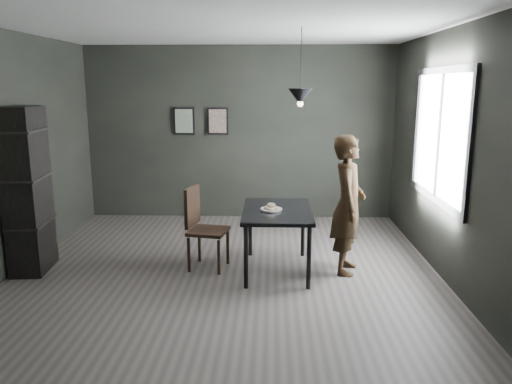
{
  "coord_description": "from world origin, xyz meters",
  "views": [
    {
      "loc": [
        0.54,
        -5.65,
        2.18
      ],
      "look_at": [
        0.35,
        0.05,
        0.95
      ],
      "focal_mm": 35.0,
      "sensor_mm": 36.0,
      "label": 1
    }
  ],
  "objects_px": {
    "white_plate": "(271,210)",
    "shelf_unit": "(27,191)",
    "wood_chair": "(201,222)",
    "cafe_table": "(277,216)",
    "pendant_lamp": "(300,96)",
    "woman": "(348,205)"
  },
  "relations": [
    {
      "from": "shelf_unit",
      "to": "white_plate",
      "type": "bearing_deg",
      "value": -5.49
    },
    {
      "from": "cafe_table",
      "to": "pendant_lamp",
      "type": "distance_m",
      "value": 1.41
    },
    {
      "from": "cafe_table",
      "to": "woman",
      "type": "xyz_separation_m",
      "value": [
        0.82,
        0.01,
        0.14
      ]
    },
    {
      "from": "woman",
      "to": "shelf_unit",
      "type": "relative_size",
      "value": 0.84
    },
    {
      "from": "pendant_lamp",
      "to": "wood_chair",
      "type": "bearing_deg",
      "value": -179.12
    },
    {
      "from": "pendant_lamp",
      "to": "cafe_table",
      "type": "bearing_deg",
      "value": -158.2
    },
    {
      "from": "woman",
      "to": "shelf_unit",
      "type": "height_order",
      "value": "shelf_unit"
    },
    {
      "from": "white_plate",
      "to": "wood_chair",
      "type": "xyz_separation_m",
      "value": [
        -0.84,
        0.12,
        -0.19
      ]
    },
    {
      "from": "wood_chair",
      "to": "pendant_lamp",
      "type": "relative_size",
      "value": 1.15
    },
    {
      "from": "wood_chair",
      "to": "shelf_unit",
      "type": "relative_size",
      "value": 0.51
    },
    {
      "from": "white_plate",
      "to": "wood_chair",
      "type": "height_order",
      "value": "wood_chair"
    },
    {
      "from": "wood_chair",
      "to": "cafe_table",
      "type": "bearing_deg",
      "value": 6.18
    },
    {
      "from": "wood_chair",
      "to": "white_plate",
      "type": "bearing_deg",
      "value": 3.46
    },
    {
      "from": "woman",
      "to": "wood_chair",
      "type": "height_order",
      "value": "woman"
    },
    {
      "from": "white_plate",
      "to": "woman",
      "type": "relative_size",
      "value": 0.14
    },
    {
      "from": "white_plate",
      "to": "shelf_unit",
      "type": "xyz_separation_m",
      "value": [
        -2.85,
        -0.02,
        0.22
      ]
    },
    {
      "from": "cafe_table",
      "to": "shelf_unit",
      "type": "relative_size",
      "value": 0.62
    },
    {
      "from": "woman",
      "to": "wood_chair",
      "type": "relative_size",
      "value": 1.63
    },
    {
      "from": "pendant_lamp",
      "to": "shelf_unit",
      "type": "bearing_deg",
      "value": -177.18
    },
    {
      "from": "white_plate",
      "to": "wood_chair",
      "type": "bearing_deg",
      "value": 172.13
    },
    {
      "from": "cafe_table",
      "to": "pendant_lamp",
      "type": "bearing_deg",
      "value": 21.8
    },
    {
      "from": "cafe_table",
      "to": "woman",
      "type": "bearing_deg",
      "value": 0.47
    }
  ]
}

